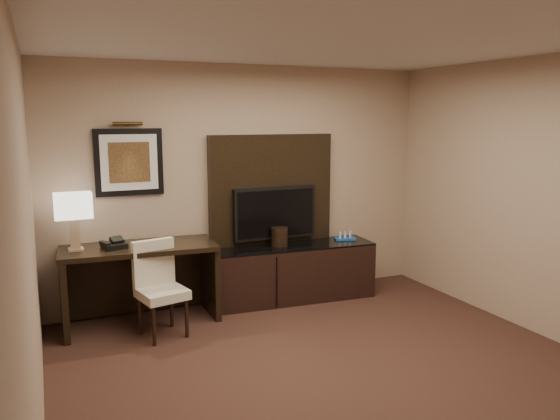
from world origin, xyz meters
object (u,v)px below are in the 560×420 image
credenza (293,272)px  desk_phone (114,243)px  desk_chair (162,293)px  ice_bucket (279,236)px  minibar_tray (345,236)px  tv (275,213)px  table_lamp (74,221)px  desk (140,285)px

credenza → desk_phone: 2.08m
credenza → desk_phone: (-2.00, -0.07, 0.55)m
desk_chair → ice_bucket: bearing=6.9°
desk_phone → minibar_tray: bearing=-15.2°
tv → desk_phone: size_ratio=4.73×
minibar_tray → ice_bucket: bearing=178.0°
tv → table_lamp: 2.19m
ice_bucket → desk: bearing=-177.1°
desk → tv: size_ratio=1.54×
credenza → desk_phone: desk_phone is taller
desk_chair → table_lamp: 1.11m
desk → credenza: size_ratio=0.81×
desk → credenza: desk is taller
desk → desk_phone: 0.52m
credenza → tv: bearing=144.6°
desk → ice_bucket: 1.64m
credenza → ice_bucket: 0.46m
credenza → table_lamp: bearing=-175.9°
desk → table_lamp: 0.93m
desk_chair → minibar_tray: 2.39m
table_lamp → minibar_tray: size_ratio=2.41×
credenza → ice_bucket: bearing=173.3°
desk_chair → desk_phone: desk_phone is taller
table_lamp → desk_chair: bearing=-33.7°
minibar_tray → credenza: bearing=-179.9°
tv → desk_chair: size_ratio=1.14×
credenza → ice_bucket: ice_bucket is taller
credenza → table_lamp: 2.49m
credenza → tv: tv is taller
tv → minibar_tray: 0.94m
minibar_tray → desk_chair: bearing=-168.2°
desk → desk_chair: 0.46m
desk → ice_bucket: size_ratio=7.12×
desk → credenza: 1.76m
credenza → table_lamp: table_lamp is taller
tv → table_lamp: (-2.19, -0.14, 0.10)m
desk → table_lamp: bearing=178.8°
desk → minibar_tray: bearing=5.1°
ice_bucket → tv: bearing=96.4°
desk_phone → table_lamp: bearing=151.5°
desk_phone → ice_bucket: 1.85m
desk → ice_bucket: (1.60, 0.08, 0.35)m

